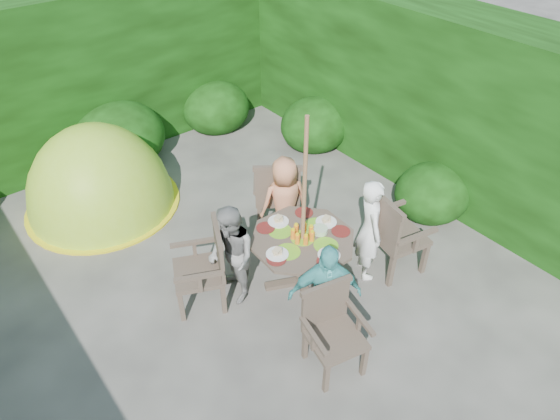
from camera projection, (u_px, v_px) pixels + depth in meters
ground at (202, 299)px, 5.74m from camera, size 60.00×60.00×0.00m
hedge_enclosure at (131, 158)px, 5.79m from camera, size 9.00×9.00×2.50m
patio_table at (303, 245)px, 5.58m from camera, size 1.60×1.60×0.84m
parasol_pole at (304, 210)px, 5.26m from camera, size 0.06×0.06×2.20m
garden_chair_right at (393, 233)px, 5.79m from camera, size 0.68×0.74×1.06m
garden_chair_left at (206, 266)px, 5.41m from camera, size 0.72×0.76×0.99m
garden_chair_back at (278, 193)px, 6.44m from camera, size 0.81×0.80×1.02m
garden_chair_front at (332, 328)px, 4.80m from camera, size 0.64×0.60×0.92m
child_right at (370, 229)px, 5.69m from camera, size 0.52×0.58×1.32m
child_left at (232, 256)px, 5.41m from camera, size 0.58×0.68×1.23m
child_back at (285, 202)px, 6.17m from camera, size 0.70×0.57×1.23m
child_front at (325, 295)px, 4.94m from camera, size 0.79×0.66×1.26m
dome_tent at (105, 205)px, 7.13m from camera, size 2.23×2.23×2.43m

